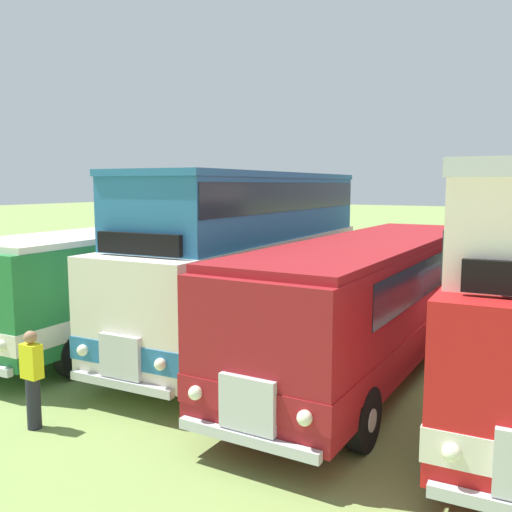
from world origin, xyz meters
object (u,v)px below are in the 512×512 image
object	(u,v)px
bus_third_in_row	(373,294)
bus_second_in_row	(250,252)
marshal_person	(32,379)
bus_first_in_row	(143,271)

from	to	relation	value
bus_third_in_row	bus_second_in_row	bearing A→B (deg)	175.35
marshal_person	bus_first_in_row	bearing A→B (deg)	114.96
bus_first_in_row	bus_third_in_row	world-z (taller)	same
bus_second_in_row	bus_third_in_row	size ratio (longest dim) A/B	0.92
bus_first_in_row	bus_second_in_row	distance (m)	3.46
bus_second_in_row	marshal_person	world-z (taller)	bus_second_in_row
bus_first_in_row	marshal_person	world-z (taller)	bus_first_in_row
bus_first_in_row	bus_second_in_row	bearing A→B (deg)	5.53
bus_third_in_row	marshal_person	distance (m)	7.23
bus_third_in_row	marshal_person	xyz separation A→B (m)	(-4.02, -5.94, -0.87)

